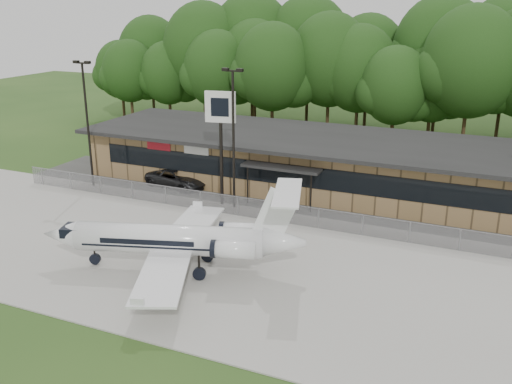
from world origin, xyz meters
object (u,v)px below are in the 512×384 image
at_px(business_jet, 179,241).
at_px(terminal, 329,162).
at_px(suv, 177,178).
at_px(pole_sign, 221,119).

bearing_deg(business_jet, terminal, 62.27).
height_order(terminal, suv, terminal).
bearing_deg(pole_sign, business_jet, -86.44).
distance_m(terminal, pole_sign, 10.39).
height_order(business_jet, pole_sign, pole_sign).
height_order(business_jet, suv, business_jet).
xyz_separation_m(terminal, business_jet, (-3.31, -18.01, -0.35)).
relative_size(terminal, suv, 7.55).
relative_size(business_jet, pole_sign, 1.76).
distance_m(business_jet, pole_sign, 12.18).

